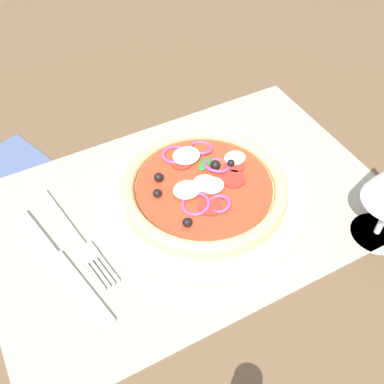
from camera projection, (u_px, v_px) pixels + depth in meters
The scene contains 7 objects.
ground_plane at pixel (187, 214), 62.04cm from camera, with size 190.00×140.00×2.40cm, color brown.
placemat at pixel (187, 207), 61.00cm from camera, with size 51.65×33.52×0.40cm, color gray.
plate at pixel (205, 198), 60.88cm from camera, with size 26.31×26.31×1.33cm, color silver.
pizza at pixel (206, 188), 59.66cm from camera, with size 21.53×21.53×2.62cm.
fork at pixel (78, 240), 56.89cm from camera, with size 4.34×18.01×0.44cm.
knife at pixel (61, 266), 54.39cm from camera, with size 5.79×19.90×0.62cm.
napkin at pixel (2, 175), 64.91cm from camera, with size 12.92×11.63×0.36cm, color #425175.
Camera 1 is at (18.00, 35.09, 46.78)cm, focal length 43.74 mm.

